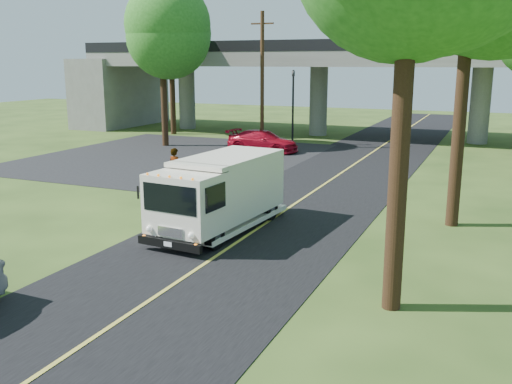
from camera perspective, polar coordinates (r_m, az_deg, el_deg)
The scene contains 12 objects.
ground at distance 15.23m, azimuth -8.48°, elevation -9.38°, with size 120.00×120.00×0.00m, color #2B4217.
road at distance 23.88m, azimuth 4.20°, elevation -1.03°, with size 7.00×90.00×0.02m, color black.
parking_lot at distance 35.67m, azimuth -8.36°, elevation 3.49°, with size 16.00×18.00×0.01m, color black.
lane_line at distance 23.87m, azimuth 4.20°, elevation -0.98°, with size 0.12×90.00×0.01m, color gold.
overpass at distance 44.58m, azimuth 13.85°, elevation 10.99°, with size 54.00×10.00×7.30m.
traffic_signal at distance 40.35m, azimuth 3.72°, elevation 9.24°, with size 0.18×0.22×5.20m.
utility_pole at distance 38.96m, azimuth 0.62°, elevation 11.20°, with size 1.60×0.26×9.00m.
tree_left_lot at distance 40.00m, azimuth -9.30°, elevation 15.82°, with size 5.60×5.50×10.50m.
tree_left_far at distance 46.65m, azimuth -8.41°, elevation 14.85°, with size 5.26×5.16×9.89m.
step_van at distance 19.63m, azimuth -3.60°, elevation 0.07°, with size 2.73×6.26×2.56m.
red_sedan at distance 37.34m, azimuth 0.69°, elevation 5.12°, with size 1.95×4.79×1.39m, color #A50A1D.
pedestrian at distance 26.44m, azimuth -8.09°, elevation 2.34°, with size 0.70×0.46×1.91m, color gray.
Camera 1 is at (7.56, -11.92, 5.73)m, focal length 40.00 mm.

